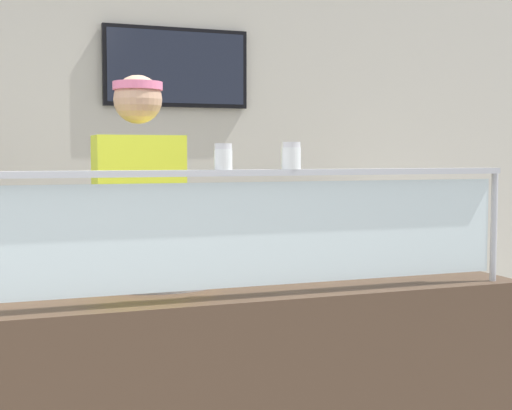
{
  "coord_description": "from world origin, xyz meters",
  "views": [
    {
      "loc": [
        0.14,
        -2.13,
        1.42
      ],
      "look_at": [
        1.08,
        0.4,
        1.23
      ],
      "focal_mm": 50.97,
      "sensor_mm": 36.0,
      "label": 1
    }
  ],
  "objects_px": {
    "pizza_server": "(159,272)",
    "parmesan_shaker": "(223,158)",
    "worker_figure": "(141,249)",
    "pizza_tray": "(157,278)",
    "pepper_flake_shaker": "(291,157)",
    "pizza_box_stack": "(393,231)"
  },
  "relations": [
    {
      "from": "parmesan_shaker",
      "to": "worker_figure",
      "type": "xyz_separation_m",
      "value": [
        -0.08,
        0.94,
        -0.4
      ]
    },
    {
      "from": "pizza_tray",
      "to": "pizza_server",
      "type": "xyz_separation_m",
      "value": [
        0.0,
        -0.02,
        0.02
      ]
    },
    {
      "from": "worker_figure",
      "to": "parmesan_shaker",
      "type": "bearing_deg",
      "value": -85.18
    },
    {
      "from": "pizza_server",
      "to": "parmesan_shaker",
      "type": "height_order",
      "value": "parmesan_shaker"
    },
    {
      "from": "parmesan_shaker",
      "to": "pizza_box_stack",
      "type": "distance_m",
      "value": 2.83
    },
    {
      "from": "parmesan_shaker",
      "to": "worker_figure",
      "type": "height_order",
      "value": "worker_figure"
    },
    {
      "from": "pizza_server",
      "to": "pepper_flake_shaker",
      "type": "distance_m",
      "value": 0.67
    },
    {
      "from": "worker_figure",
      "to": "pizza_box_stack",
      "type": "height_order",
      "value": "worker_figure"
    },
    {
      "from": "pizza_tray",
      "to": "pepper_flake_shaker",
      "type": "distance_m",
      "value": 0.7
    },
    {
      "from": "pizza_server",
      "to": "parmesan_shaker",
      "type": "relative_size",
      "value": 3.36
    },
    {
      "from": "parmesan_shaker",
      "to": "pepper_flake_shaker",
      "type": "bearing_deg",
      "value": 0.0
    },
    {
      "from": "pizza_box_stack",
      "to": "pizza_tray",
      "type": "bearing_deg",
      "value": -140.2
    },
    {
      "from": "parmesan_shaker",
      "to": "pepper_flake_shaker",
      "type": "height_order",
      "value": "pepper_flake_shaker"
    },
    {
      "from": "pizza_server",
      "to": "worker_figure",
      "type": "bearing_deg",
      "value": 77.06
    },
    {
      "from": "pepper_flake_shaker",
      "to": "worker_figure",
      "type": "relative_size",
      "value": 0.05
    },
    {
      "from": "pizza_tray",
      "to": "pizza_server",
      "type": "height_order",
      "value": "pizza_server"
    },
    {
      "from": "pizza_tray",
      "to": "pizza_box_stack",
      "type": "bearing_deg",
      "value": 39.8
    },
    {
      "from": "pizza_tray",
      "to": "worker_figure",
      "type": "bearing_deg",
      "value": 84.77
    },
    {
      "from": "pizza_server",
      "to": "pepper_flake_shaker",
      "type": "bearing_deg",
      "value": -55.42
    },
    {
      "from": "pizza_server",
      "to": "parmesan_shaker",
      "type": "bearing_deg",
      "value": -80.45
    },
    {
      "from": "pizza_tray",
      "to": "pizza_server",
      "type": "relative_size",
      "value": 1.75
    },
    {
      "from": "pepper_flake_shaker",
      "to": "pizza_box_stack",
      "type": "distance_m",
      "value": 2.68
    }
  ]
}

